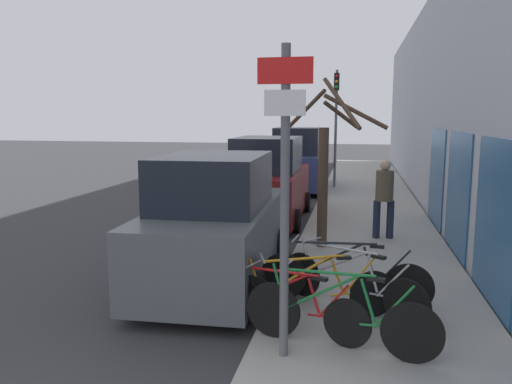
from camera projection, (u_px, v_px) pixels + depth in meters
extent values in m
plane|color=#333335|center=(272.00, 224.00, 13.63)|extent=(80.00, 80.00, 0.00)
cube|color=#9E9B93|center=(367.00, 206.00, 15.82)|extent=(3.20, 32.00, 0.15)
cube|color=#B2B7C1|center=(430.00, 105.00, 15.00)|extent=(0.20, 32.00, 6.50)
cube|color=#26598C|center=(494.00, 222.00, 7.32)|extent=(0.03, 2.17, 2.44)
cube|color=#26598C|center=(457.00, 193.00, 10.02)|extent=(0.03, 2.17, 2.44)
cube|color=#26598C|center=(436.00, 177.00, 12.72)|extent=(0.03, 2.17, 2.44)
cylinder|color=#595B60|center=(285.00, 206.00, 5.56)|extent=(0.10, 0.10, 3.53)
cube|color=red|center=(285.00, 71.00, 5.28)|extent=(0.60, 0.02, 0.28)
cube|color=white|center=(285.00, 103.00, 5.33)|extent=(0.45, 0.02, 0.28)
cylinder|color=black|center=(273.00, 310.00, 6.25)|extent=(0.70, 0.18, 0.71)
cylinder|color=black|center=(412.00, 333.00, 5.59)|extent=(0.70, 0.18, 0.71)
cylinder|color=#197233|center=(322.00, 292.00, 5.95)|extent=(0.93, 0.23, 0.58)
cylinder|color=#197233|center=(330.00, 273.00, 5.88)|extent=(1.07, 0.26, 0.09)
cylinder|color=#197233|center=(368.00, 301.00, 5.74)|extent=(0.20, 0.08, 0.51)
cylinder|color=#197233|center=(386.00, 326.00, 5.70)|extent=(0.58, 0.15, 0.08)
cylinder|color=#197233|center=(394.00, 307.00, 5.63)|extent=(0.44, 0.12, 0.57)
cylinder|color=#197233|center=(280.00, 288.00, 6.17)|extent=(0.20, 0.07, 0.61)
cube|color=black|center=(376.00, 279.00, 5.67)|extent=(0.21, 0.12, 0.04)
cylinder|color=#99999E|center=(286.00, 265.00, 6.09)|extent=(0.12, 0.44, 0.02)
cylinder|color=black|center=(243.00, 300.00, 6.73)|extent=(0.59, 0.24, 0.61)
cylinder|color=black|center=(347.00, 323.00, 5.97)|extent=(0.59, 0.24, 0.61)
cylinder|color=red|center=(279.00, 287.00, 6.41)|extent=(0.80, 0.32, 0.50)
cylinder|color=red|center=(285.00, 272.00, 6.34)|extent=(0.92, 0.36, 0.08)
cylinder|color=red|center=(314.00, 296.00, 6.16)|extent=(0.18, 0.10, 0.44)
cylinder|color=red|center=(327.00, 317.00, 6.10)|extent=(0.50, 0.20, 0.07)
cylinder|color=red|center=(333.00, 301.00, 6.03)|extent=(0.38, 0.16, 0.49)
cylinder|color=red|center=(248.00, 282.00, 6.66)|extent=(0.18, 0.09, 0.53)
cube|color=black|center=(320.00, 279.00, 6.09)|extent=(0.22, 0.14, 0.04)
cylinder|color=#99999E|center=(252.00, 264.00, 6.58)|extent=(0.17, 0.42, 0.02)
cylinder|color=black|center=(250.00, 299.00, 6.69)|extent=(0.64, 0.23, 0.66)
cylinder|color=black|center=(373.00, 294.00, 6.88)|extent=(0.64, 0.23, 0.66)
cylinder|color=orange|center=(297.00, 275.00, 6.72)|extent=(0.92, 0.32, 0.54)
cylinder|color=orange|center=(303.00, 259.00, 6.69)|extent=(1.07, 0.37, 0.09)
cylinder|color=orange|center=(337.00, 276.00, 6.78)|extent=(0.21, 0.10, 0.47)
cylinder|color=orange|center=(352.00, 293.00, 6.84)|extent=(0.58, 0.21, 0.08)
cylinder|color=orange|center=(358.00, 277.00, 6.82)|extent=(0.44, 0.16, 0.53)
cylinder|color=orange|center=(256.00, 279.00, 6.66)|extent=(0.20, 0.09, 0.57)
cube|color=black|center=(344.00, 258.00, 6.75)|extent=(0.21, 0.14, 0.04)
cylinder|color=#99999E|center=(262.00, 258.00, 6.63)|extent=(0.16, 0.43, 0.02)
cylinder|color=black|center=(302.00, 274.00, 7.70)|extent=(0.59, 0.40, 0.68)
cylinder|color=black|center=(407.00, 304.00, 6.48)|extent=(0.59, 0.40, 0.68)
cylinder|color=#B7B7BC|center=(338.00, 263.00, 7.20)|extent=(0.84, 0.57, 0.56)
cylinder|color=#B7B7BC|center=(343.00, 249.00, 7.10)|extent=(0.98, 0.66, 0.09)
cylinder|color=#B7B7BC|center=(372.00, 274.00, 6.80)|extent=(0.20, 0.15, 0.49)
cylinder|color=#B7B7BC|center=(386.00, 296.00, 6.69)|extent=(0.53, 0.36, 0.08)
cylinder|color=#B7B7BC|center=(392.00, 281.00, 6.59)|extent=(0.40, 0.28, 0.55)
cylinder|color=#B7B7BC|center=(307.00, 257.00, 7.60)|extent=(0.19, 0.14, 0.59)
cube|color=black|center=(379.00, 257.00, 6.70)|extent=(0.21, 0.18, 0.04)
cylinder|color=#99999E|center=(311.00, 240.00, 7.49)|extent=(0.26, 0.38, 0.02)
cylinder|color=black|center=(283.00, 276.00, 7.59)|extent=(0.71, 0.11, 0.71)
cylinder|color=black|center=(409.00, 288.00, 7.05)|extent=(0.71, 0.11, 0.71)
cylinder|color=black|center=(329.00, 259.00, 7.34)|extent=(1.02, 0.14, 0.58)
cylinder|color=black|center=(335.00, 243.00, 7.27)|extent=(1.19, 0.16, 0.09)
cylinder|color=black|center=(370.00, 264.00, 7.17)|extent=(0.22, 0.06, 0.51)
cylinder|color=black|center=(386.00, 284.00, 7.14)|extent=(0.64, 0.09, 0.08)
cylinder|color=black|center=(393.00, 268.00, 7.08)|extent=(0.48, 0.08, 0.57)
cylinder|color=black|center=(289.00, 257.00, 7.51)|extent=(0.22, 0.05, 0.61)
cube|color=black|center=(377.00, 247.00, 7.10)|extent=(0.21, 0.10, 0.04)
cylinder|color=#99999E|center=(296.00, 238.00, 7.44)|extent=(0.07, 0.44, 0.02)
cube|color=#51565B|center=(217.00, 239.00, 8.72)|extent=(2.01, 4.56, 1.20)
cube|color=black|center=(213.00, 181.00, 8.38)|extent=(1.75, 2.40, 0.88)
cylinder|color=black|center=(189.00, 242.00, 10.30)|extent=(0.24, 0.68, 0.68)
cylinder|color=black|center=(279.00, 246.00, 9.99)|extent=(0.24, 0.68, 0.68)
cylinder|color=black|center=(135.00, 287.00, 7.58)|extent=(0.24, 0.68, 0.68)
cylinder|color=black|center=(256.00, 294.00, 7.27)|extent=(0.24, 0.68, 0.68)
cube|color=maroon|center=(269.00, 193.00, 14.01)|extent=(1.88, 4.51, 1.23)
cube|color=black|center=(268.00, 154.00, 13.67)|extent=(1.68, 2.35, 0.94)
cylinder|color=black|center=(247.00, 200.00, 15.61)|extent=(0.22, 0.60, 0.60)
cylinder|color=black|center=(306.00, 202.00, 15.26)|extent=(0.22, 0.60, 0.60)
cylinder|color=black|center=(225.00, 218.00, 12.90)|extent=(0.22, 0.60, 0.60)
cylinder|color=black|center=(295.00, 221.00, 12.55)|extent=(0.22, 0.60, 0.60)
cube|color=navy|center=(296.00, 170.00, 19.66)|extent=(2.13, 4.32, 1.26)
cube|color=black|center=(297.00, 141.00, 19.32)|extent=(1.81, 2.29, 1.03)
cylinder|color=black|center=(276.00, 177.00, 21.13)|extent=(0.26, 0.68, 0.67)
cylinder|color=black|center=(320.00, 178.00, 20.88)|extent=(0.26, 0.68, 0.67)
cylinder|color=black|center=(269.00, 186.00, 18.58)|extent=(0.26, 0.68, 0.67)
cylinder|color=black|center=(320.00, 187.00, 18.33)|extent=(0.26, 0.68, 0.67)
cylinder|color=#1E2338|center=(390.00, 219.00, 11.34)|extent=(0.16, 0.16, 0.86)
cylinder|color=#1E2338|center=(377.00, 219.00, 11.36)|extent=(0.16, 0.16, 0.86)
cylinder|color=brown|center=(385.00, 186.00, 11.23)|extent=(0.40, 0.40, 0.68)
sphere|color=tan|center=(385.00, 165.00, 11.16)|extent=(0.23, 0.23, 0.23)
cylinder|color=#4C3828|center=(323.00, 188.00, 10.50)|extent=(0.22, 0.22, 2.53)
cylinder|color=#4C3828|center=(355.00, 111.00, 10.01)|extent=(1.32, 0.35, 0.73)
cylinder|color=#4C3828|center=(342.00, 103.00, 9.75)|extent=(0.83, 0.97, 1.05)
cylinder|color=#4C3828|center=(341.00, 115.00, 10.41)|extent=(0.77, 0.51, 0.59)
cylinder|color=#4C3828|center=(306.00, 109.00, 10.80)|extent=(0.95, 1.04, 0.83)
cylinder|color=#595B60|center=(336.00, 129.00, 19.29)|extent=(0.10, 0.10, 4.50)
cube|color=black|center=(337.00, 82.00, 18.92)|extent=(0.20, 0.16, 0.64)
sphere|color=red|center=(337.00, 76.00, 18.80)|extent=(0.11, 0.11, 0.11)
sphere|color=orange|center=(337.00, 82.00, 18.83)|extent=(0.11, 0.11, 0.11)
sphere|color=green|center=(336.00, 87.00, 18.86)|extent=(0.11, 0.11, 0.11)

